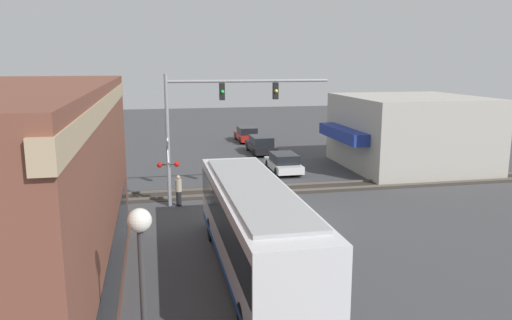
% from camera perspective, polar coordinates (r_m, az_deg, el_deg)
% --- Properties ---
extents(ground_plane, '(120.00, 120.00, 0.00)m').
position_cam_1_polar(ground_plane, '(24.59, 3.64, -6.99)').
color(ground_plane, '#424244').
extents(shop_building, '(9.75, 10.40, 5.19)m').
position_cam_1_polar(shop_building, '(38.16, 17.07, 3.10)').
color(shop_building, '#B2ADA3').
rests_on(shop_building, ground).
extents(city_bus, '(11.87, 2.59, 3.31)m').
position_cam_1_polar(city_bus, '(18.22, -0.15, -7.52)').
color(city_bus, silver).
rests_on(city_bus, ground).
extents(traffic_signal_gantry, '(0.42, 8.89, 7.04)m').
position_cam_1_polar(traffic_signal_gantry, '(26.80, -4.70, 5.87)').
color(traffic_signal_gantry, gray).
rests_on(traffic_signal_gantry, ground).
extents(crossing_signal, '(1.41, 1.18, 3.81)m').
position_cam_1_polar(crossing_signal, '(26.82, -10.01, -0.52)').
color(crossing_signal, gray).
rests_on(crossing_signal, ground).
extents(streetlamp, '(0.44, 0.44, 5.14)m').
position_cam_1_polar(streetlamp, '(9.89, -12.66, -17.03)').
color(streetlamp, '#38383A').
rests_on(streetlamp, ground).
extents(rail_track_near, '(2.60, 60.00, 0.15)m').
position_cam_1_polar(rail_track_near, '(30.17, 0.61, -3.45)').
color(rail_track_near, '#332D28').
rests_on(rail_track_near, ground).
extents(parked_car_white, '(4.36, 1.82, 1.37)m').
position_cam_1_polar(parked_car_white, '(34.96, 3.17, -0.38)').
color(parked_car_white, silver).
rests_on(parked_car_white, ground).
extents(parked_car_black, '(4.78, 1.82, 1.49)m').
position_cam_1_polar(parked_car_black, '(42.07, 0.56, 1.70)').
color(parked_car_black, black).
rests_on(parked_car_black, ground).
extents(parked_car_red, '(4.47, 1.82, 1.44)m').
position_cam_1_polar(parked_car_red, '(48.28, -1.07, 2.91)').
color(parked_car_red, '#B21E19').
rests_on(parked_car_red, ground).
extents(pedestrian_at_crossing, '(0.34, 0.34, 1.70)m').
position_cam_1_polar(pedestrian_at_crossing, '(27.13, -8.84, -3.45)').
color(pedestrian_at_crossing, black).
rests_on(pedestrian_at_crossing, ground).
extents(pedestrian_near_bus, '(0.34, 0.34, 1.64)m').
position_cam_1_polar(pedestrian_near_bus, '(19.87, 5.64, -9.00)').
color(pedestrian_near_bus, '#473828').
rests_on(pedestrian_near_bus, ground).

